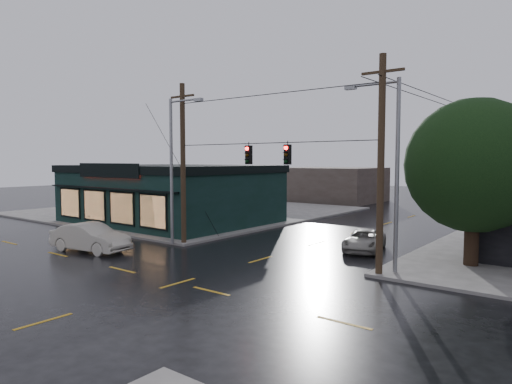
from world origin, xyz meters
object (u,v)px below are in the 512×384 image
Objects in this scene: corner_tree at (474,166)px; utility_pole_ne at (379,276)px; utility_pole_nw at (184,245)px; suv_silver at (364,240)px; sedan_cream at (90,238)px.

corner_tree is 7.36m from utility_pole_ne.
utility_pole_nw reaches higher than suv_silver.
utility_pole_nw is 13.00m from utility_pole_ne.
corner_tree is 0.82× the size of utility_pole_ne.
utility_pole_ne reaches higher than sedan_cream.
suv_silver is (9.92, 5.22, 0.61)m from utility_pole_nw.
sedan_cream is (-18.71, -9.28, -4.27)m from corner_tree.
corner_tree reaches higher than utility_pole_ne.
sedan_cream is (-15.74, -4.89, 0.83)m from utility_pole_ne.
corner_tree reaches higher than sedan_cream.
utility_pole_nw is at bearing -164.64° from corner_tree.
utility_pole_nw is at bearing 180.00° from utility_pole_ne.
sedan_cream is at bearing -119.25° from utility_pole_nw.
sedan_cream reaches higher than suv_silver.
suv_silver is at bearing 172.15° from corner_tree.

